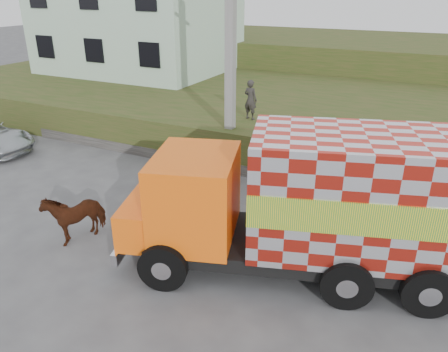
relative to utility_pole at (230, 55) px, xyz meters
The scene contains 9 objects.
ground 6.23m from the utility_pole, 77.74° to the right, with size 120.00×120.00×0.00m, color #474749.
embankment 6.42m from the utility_pole, 79.51° to the left, with size 40.00×12.00×1.50m, color #2A4316.
embankment_far 17.62m from the utility_pole, 86.71° to the left, with size 40.00×12.00×3.00m, color #2A4316.
retaining_strip 4.02m from the utility_pole, 158.20° to the right, with size 16.00×0.50×0.40m, color #595651.
building 13.07m from the utility_pole, 139.97° to the left, with size 10.00×8.00×6.00m, color #AECCB2.
utility_pole is the anchor object (origin of this frame).
cargo_truck 7.07m from the utility_pole, 48.99° to the right, with size 8.03×4.60×3.42m.
cow 7.31m from the utility_pole, 103.70° to the right, with size 0.72×1.58×1.33m, color black.
pedestrian 2.30m from the utility_pole, 82.37° to the left, with size 0.55×0.36×1.51m, color #2B2926.
Camera 1 is at (5.53, -9.04, 6.23)m, focal length 35.00 mm.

